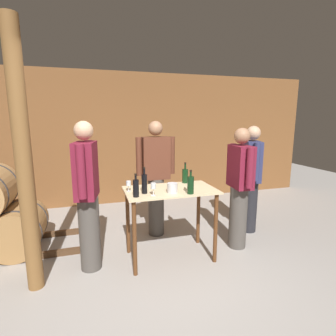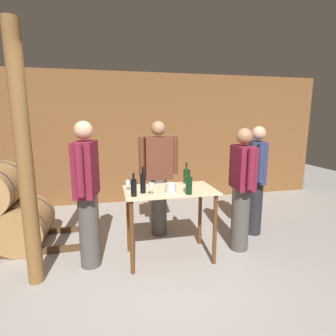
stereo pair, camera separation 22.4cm
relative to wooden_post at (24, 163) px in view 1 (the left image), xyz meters
name	(u,v)px [view 1 (the left image)]	position (x,y,z in m)	size (l,w,h in m)	color
ground_plane	(169,282)	(1.38, -0.32, -1.35)	(14.00, 14.00, 0.00)	#9E9993
back_wall	(128,139)	(1.38, 2.67, 0.00)	(8.40, 0.05, 2.70)	brown
tasting_table	(170,203)	(1.56, 0.18, -0.62)	(1.12, 0.66, 0.91)	beige
wooden_post	(24,163)	(0.00, 0.00, 0.00)	(0.16, 0.16, 2.70)	brown
wine_bottle_far_left	(136,188)	(1.10, -0.01, -0.33)	(0.07, 0.07, 0.27)	black
wine_bottle_left	(144,183)	(1.21, 0.09, -0.31)	(0.07, 0.07, 0.31)	black
wine_bottle_center	(191,185)	(1.72, -0.07, -0.33)	(0.08, 0.08, 0.28)	black
wine_bottle_right	(185,175)	(1.85, 0.44, -0.34)	(0.08, 0.08, 0.28)	black
wine_glass_near_left	(129,184)	(1.05, 0.23, -0.35)	(0.06, 0.06, 0.13)	silver
wine_glass_near_center	(153,186)	(1.29, -0.02, -0.33)	(0.06, 0.06, 0.15)	silver
ice_bucket	(172,188)	(1.54, 0.04, -0.38)	(0.12, 0.12, 0.11)	silver
person_host	(240,186)	(2.54, 0.19, -0.47)	(0.25, 0.59, 1.66)	#4C4742
person_visitor_with_scarf	(156,176)	(1.55, 0.91, -0.43)	(0.59, 0.24, 1.74)	#4C4742
person_visitor_bearded	(87,194)	(0.57, 0.21, -0.42)	(0.29, 0.58, 1.75)	#4C4742
person_visitor_near_door	(251,177)	(2.99, 0.61, -0.47)	(0.34, 0.56, 1.67)	#232328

